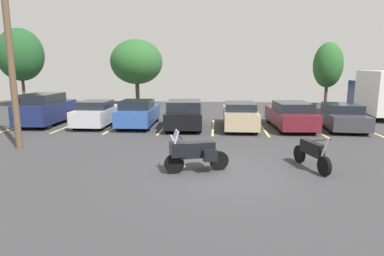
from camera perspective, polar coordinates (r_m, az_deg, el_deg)
ground at (r=10.67m, az=4.98°, el=-8.03°), size 44.00×44.00×0.10m
motorcycle_touring at (r=10.49m, az=0.42°, el=-4.27°), size 2.08×1.11×1.41m
motorcycle_second at (r=11.56m, az=20.31°, el=-4.15°), size 0.80×2.07×1.26m
parking_stripes at (r=18.57m, az=-0.57°, el=0.21°), size 19.64×4.93×0.01m
car_navy at (r=21.04m, az=-24.35°, el=3.03°), size 1.91×4.35×1.87m
car_silver at (r=19.68m, az=-16.31°, el=2.47°), size 1.82×4.23×1.48m
car_blue at (r=19.00m, az=-9.38°, el=2.59°), size 1.94×4.43×1.53m
car_black at (r=18.27m, az=-1.32°, el=2.44°), size 2.17×4.61×1.56m
car_tan at (r=18.32m, az=8.35°, el=2.23°), size 1.76×4.64×1.46m
car_maroon at (r=18.90m, az=16.90°, el=2.19°), size 2.09×4.89×1.50m
car_charcoal at (r=19.77m, az=24.68°, el=1.84°), size 2.24×4.65×1.39m
box_truck at (r=25.86m, az=30.03°, el=5.37°), size 3.09×7.28×3.13m
utility_pole at (r=15.21m, az=-29.47°, el=12.85°), size 1.73×0.75×8.29m
tree_center_right at (r=31.69m, az=22.80°, el=10.15°), size 2.55×2.55×5.55m
tree_far_right at (r=31.43m, az=-27.95°, el=11.30°), size 3.76×3.76×6.58m
tree_right at (r=30.65m, az=-9.71°, el=11.37°), size 4.72×4.72×5.87m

